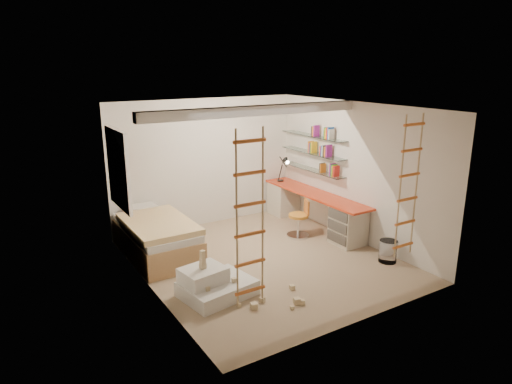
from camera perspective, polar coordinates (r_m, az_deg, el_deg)
floor at (r=7.90m, az=1.16°, el=-8.56°), size 4.50×4.50×0.00m
ceiling_beam at (r=7.49m, az=0.00°, el=10.14°), size 4.00×0.18×0.16m
window_frame at (r=7.97m, az=-16.84°, el=2.74°), size 0.06×1.15×1.35m
window_blind at (r=7.98m, az=-16.56°, el=2.78°), size 0.02×1.00×1.20m
rope_ladder_left at (r=5.29m, az=-0.76°, el=-3.42°), size 0.41×0.04×2.13m
rope_ladder_right at (r=7.01m, az=18.51°, el=0.57°), size 0.41×0.04×2.13m
waste_bin at (r=8.10m, az=16.18°, el=-7.12°), size 0.30×0.30×0.38m
desk at (r=9.35m, az=7.16°, el=-2.10°), size 0.56×2.80×0.75m
shelves at (r=9.38m, az=7.09°, el=4.87°), size 0.25×1.80×0.71m
bed at (r=8.20m, az=-12.35°, el=-5.51°), size 1.02×2.00×0.69m
task_lamp at (r=9.87m, az=3.61°, el=3.36°), size 0.14×0.36×0.57m
swivel_chair at (r=8.88m, az=5.45°, el=-3.91°), size 0.58×0.58×0.74m
play_platform at (r=6.76m, az=-5.35°, el=-11.45°), size 1.10×0.91×0.44m
toy_blocks at (r=6.59m, az=-1.17°, el=-11.65°), size 1.33×1.08×0.71m
books at (r=9.35m, az=7.12°, el=5.71°), size 0.14×0.70×0.92m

